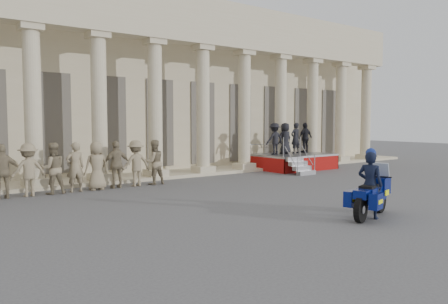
% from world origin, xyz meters
% --- Properties ---
extents(ground, '(90.00, 90.00, 0.00)m').
position_xyz_m(ground, '(0.00, 0.00, 0.00)').
color(ground, '#4B4B4E').
rests_on(ground, ground).
extents(building, '(40.00, 12.50, 9.00)m').
position_xyz_m(building, '(-0.00, 14.74, 4.52)').
color(building, '#C2B492').
rests_on(building, ground).
extents(reviewing_stand, '(4.17, 4.02, 2.56)m').
position_xyz_m(reviewing_stand, '(9.25, 7.36, 1.32)').
color(reviewing_stand, gray).
rests_on(reviewing_stand, ground).
extents(motorcycle, '(2.22, 1.20, 1.46)m').
position_xyz_m(motorcycle, '(2.33, -2.65, 0.63)').
color(motorcycle, black).
rests_on(motorcycle, ground).
extents(rider, '(0.61, 0.76, 1.92)m').
position_xyz_m(rider, '(2.21, -2.68, 0.95)').
color(rider, black).
rests_on(rider, ground).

